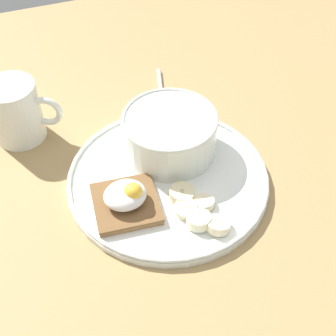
% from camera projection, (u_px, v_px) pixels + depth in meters
% --- Properties ---
extents(ground_plane, '(1.20, 1.20, 0.02)m').
position_uv_depth(ground_plane, '(168.00, 186.00, 0.70)').
color(ground_plane, '#A08150').
rests_on(ground_plane, ground).
extents(plate, '(0.30, 0.30, 0.02)m').
position_uv_depth(plate, '(168.00, 178.00, 0.69)').
color(plate, white).
rests_on(plate, ground_plane).
extents(oatmeal_bowl, '(0.14, 0.14, 0.07)m').
position_uv_depth(oatmeal_bowl, '(170.00, 134.00, 0.71)').
color(oatmeal_bowl, white).
rests_on(oatmeal_bowl, plate).
extents(toast_slice, '(0.10, 0.10, 0.01)m').
position_uv_depth(toast_slice, '(126.00, 204.00, 0.65)').
color(toast_slice, brown).
rests_on(toast_slice, plate).
extents(poached_egg, '(0.06, 0.05, 0.04)m').
position_uv_depth(poached_egg, '(126.00, 195.00, 0.63)').
color(poached_egg, white).
rests_on(poached_egg, toast_slice).
extents(banana_slice_front, '(0.03, 0.03, 0.01)m').
position_uv_depth(banana_slice_front, '(203.00, 202.00, 0.65)').
color(banana_slice_front, '#F8E6C1').
rests_on(banana_slice_front, plate).
extents(banana_slice_left, '(0.05, 0.05, 0.02)m').
position_uv_depth(banana_slice_left, '(218.00, 225.00, 0.62)').
color(banana_slice_left, beige).
rests_on(banana_slice_left, plate).
extents(banana_slice_back, '(0.04, 0.04, 0.02)m').
position_uv_depth(banana_slice_back, '(182.00, 194.00, 0.66)').
color(banana_slice_back, beige).
rests_on(banana_slice_back, plate).
extents(banana_slice_right, '(0.04, 0.04, 0.02)m').
position_uv_depth(banana_slice_right, '(184.00, 210.00, 0.64)').
color(banana_slice_right, beige).
rests_on(banana_slice_right, plate).
extents(banana_slice_inner, '(0.04, 0.04, 0.02)m').
position_uv_depth(banana_slice_inner, '(199.00, 220.00, 0.63)').
color(banana_slice_inner, '#F6F0C1').
rests_on(banana_slice_inner, plate).
extents(coffee_mug, '(0.11, 0.08, 0.10)m').
position_uv_depth(coffee_mug, '(16.00, 111.00, 0.73)').
color(coffee_mug, white).
rests_on(coffee_mug, ground_plane).
extents(spoon, '(0.05, 0.12, 0.01)m').
position_uv_depth(spoon, '(161.00, 95.00, 0.83)').
color(spoon, silver).
rests_on(spoon, ground_plane).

